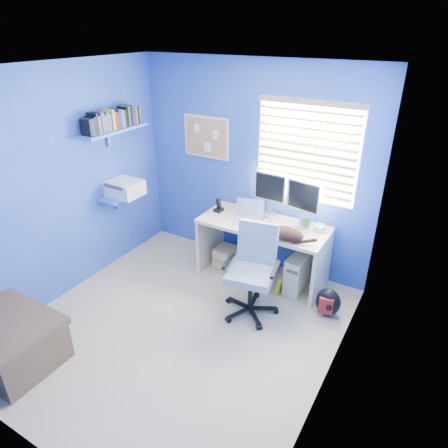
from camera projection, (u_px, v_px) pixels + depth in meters
The scene contains 23 objects.
floor at pixel (180, 327), 4.13m from camera, with size 3.00×3.20×0.00m, color #C4B197.
ceiling at pixel (163, 69), 3.00m from camera, with size 3.00×3.20×0.00m, color white.
wall_back at pixel (253, 168), 4.80m from camera, with size 3.00×0.01×2.50m, color #24479E.
wall_front at pixel (8, 321), 2.33m from camera, with size 3.00×0.01×2.50m, color #24479E.
wall_left at pixel (60, 187), 4.24m from camera, with size 0.01×3.20×2.50m, color #24479E.
wall_right at pixel (339, 264), 2.89m from camera, with size 0.01×3.20×2.50m, color #24479E.
desk at pixel (262, 251), 4.78m from camera, with size 1.50×0.65×0.74m, color tan.
laptop at pixel (248, 213), 4.61m from camera, with size 0.33×0.26×0.22m, color silver.
monitor_left at pixel (270, 195), 4.69m from camera, with size 0.40×0.12×0.54m, color silver.
monitor_right at pixel (303, 204), 4.44m from camera, with size 0.40×0.12×0.54m, color silver.
phone at pixel (219, 205), 4.88m from camera, with size 0.09×0.11×0.17m, color black.
mug at pixel (306, 224), 4.49m from camera, with size 0.10×0.09×0.10m, color #2B6D3D.
cd_spindle at pixel (320, 228), 4.43m from camera, with size 0.13×0.13×0.07m, color silver.
cat at pixel (286, 233), 4.25m from camera, with size 0.39×0.20×0.14m, color black.
tower_pc at pixel (299, 272), 4.63m from camera, with size 0.19×0.44×0.45m, color beige.
drawer_boxes at pixel (229, 258), 5.09m from camera, with size 0.35×0.28×0.27m, color tan.
yellow_book at pixel (280, 285), 4.58m from camera, with size 0.03×0.17×0.24m, color yellow.
backpack at pixel (328, 302), 4.25m from camera, with size 0.27×0.20×0.31m, color black.
bed_corner at pixel (7, 340), 3.64m from camera, with size 0.93×0.66×0.45m, color brown.
office_chair at pixel (252, 282), 4.22m from camera, with size 0.67×0.67×0.98m.
window_blinds at pixel (306, 153), 4.35m from camera, with size 1.15×0.05×1.10m.
corkboard at pixel (206, 137), 4.94m from camera, with size 0.64×0.02×0.52m.
wall_shelves at pixel (118, 155), 4.67m from camera, with size 0.42×0.90×1.05m.
Camera 1 is at (2.02, -2.54, 2.81)m, focal length 32.00 mm.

